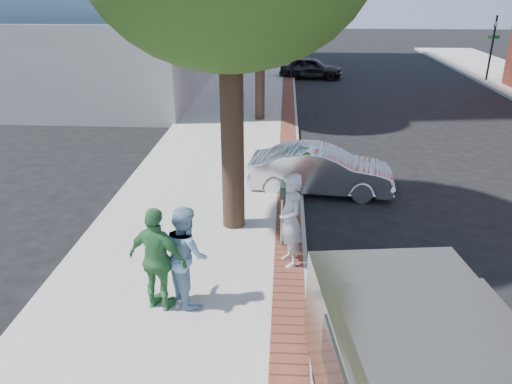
# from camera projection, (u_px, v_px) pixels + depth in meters

# --- Properties ---
(ground) EXTENTS (120.00, 120.00, 0.00)m
(ground) POSITION_uv_depth(u_px,v_px,m) (254.00, 273.00, 10.19)
(ground) COLOR black
(ground) RESTS_ON ground
(sidewalk) EXTENTS (5.00, 60.00, 0.15)m
(sidewalk) POSITION_uv_depth(u_px,v_px,m) (226.00, 149.00, 17.60)
(sidewalk) COLOR #9E9991
(sidewalk) RESTS_ON ground
(brick_strip) EXTENTS (0.60, 60.00, 0.01)m
(brick_strip) POSITION_uv_depth(u_px,v_px,m) (288.00, 148.00, 17.45)
(brick_strip) COLOR brown
(brick_strip) RESTS_ON sidewalk
(curb) EXTENTS (0.10, 60.00, 0.15)m
(curb) POSITION_uv_depth(u_px,v_px,m) (298.00, 150.00, 17.47)
(curb) COLOR gray
(curb) RESTS_ON ground
(office_base) EXTENTS (18.20, 22.20, 4.00)m
(office_base) POSITION_uv_depth(u_px,v_px,m) (64.00, 45.00, 30.37)
(office_base) COLOR gray
(office_base) RESTS_ON ground
(signal_near) EXTENTS (0.70, 0.15, 3.80)m
(signal_near) POSITION_uv_depth(u_px,v_px,m) (292.00, 42.00, 29.52)
(signal_near) COLOR black
(signal_near) RESTS_ON ground
(signal_far) EXTENTS (0.70, 0.15, 3.80)m
(signal_far) POSITION_uv_depth(u_px,v_px,m) (492.00, 43.00, 28.89)
(signal_far) COLOR black
(signal_far) RESTS_ON ground
(parking_meter) EXTENTS (0.12, 0.32, 1.47)m
(parking_meter) POSITION_uv_depth(u_px,v_px,m) (283.00, 201.00, 10.57)
(parking_meter) COLOR gray
(parking_meter) RESTS_ON sidewalk
(person_gray) EXTENTS (0.67, 0.82, 1.94)m
(person_gray) POSITION_uv_depth(u_px,v_px,m) (291.00, 221.00, 9.89)
(person_gray) COLOR #B2B3B8
(person_gray) RESTS_ON sidewalk
(person_officer) EXTENTS (1.07, 1.13, 1.83)m
(person_officer) POSITION_uv_depth(u_px,v_px,m) (186.00, 255.00, 8.76)
(person_officer) COLOR #7FA7C5
(person_officer) RESTS_ON sidewalk
(person_green) EXTENTS (1.21, 0.81, 1.91)m
(person_green) POSITION_uv_depth(u_px,v_px,m) (158.00, 260.00, 8.52)
(person_green) COLOR #3A7F43
(person_green) RESTS_ON sidewalk
(sedan_silver) EXTENTS (4.10, 1.80, 1.31)m
(sedan_silver) POSITION_uv_depth(u_px,v_px,m) (321.00, 170.00, 13.90)
(sedan_silver) COLOR silver
(sedan_silver) RESTS_ON ground
(bg_car) EXTENTS (3.98, 1.93, 1.31)m
(bg_car) POSITION_uv_depth(u_px,v_px,m) (311.00, 68.00, 30.71)
(bg_car) COLOR black
(bg_car) RESTS_ON ground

